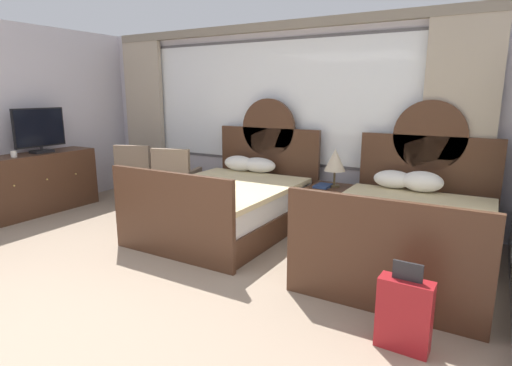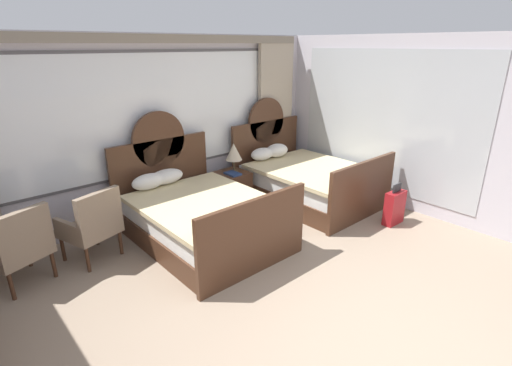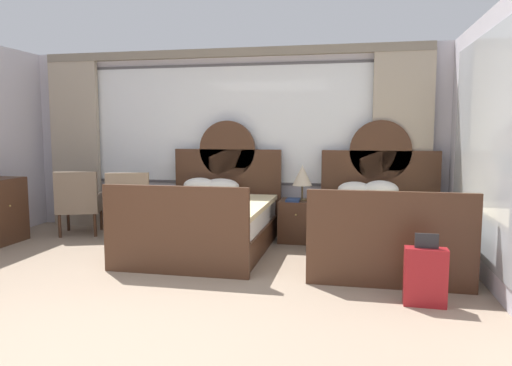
{
  "view_description": "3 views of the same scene",
  "coord_description": "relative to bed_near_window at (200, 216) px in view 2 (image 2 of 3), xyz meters",
  "views": [
    {
      "loc": [
        2.86,
        -1.41,
        1.73
      ],
      "look_at": [
        0.67,
        2.34,
        0.77
      ],
      "focal_mm": 28.85,
      "sensor_mm": 36.0,
      "label": 1
    },
    {
      "loc": [
        -2.54,
        -1.22,
        2.55
      ],
      "look_at": [
        0.51,
        2.21,
        0.87
      ],
      "focal_mm": 26.71,
      "sensor_mm": 36.0,
      "label": 2
    },
    {
      "loc": [
        1.82,
        -2.9,
        1.51
      ],
      "look_at": [
        0.69,
        2.6,
        0.89
      ],
      "focal_mm": 33.35,
      "sensor_mm": 36.0,
      "label": 3
    }
  ],
  "objects": [
    {
      "name": "bed_near_window",
      "position": [
        0.0,
        0.0,
        0.0
      ],
      "size": [
        1.59,
        2.18,
        1.65
      ],
      "color": "#472B1C",
      "rests_on": "ground_plane"
    },
    {
      "name": "table_lamp_on_nightstand",
      "position": [
        1.14,
        0.68,
        0.55
      ],
      "size": [
        0.27,
        0.27,
        0.48
      ],
      "color": "brown",
      "rests_on": "nightstand_between_beds"
    },
    {
      "name": "book_on_nightstand",
      "position": [
        1.03,
        0.58,
        0.23
      ],
      "size": [
        0.18,
        0.26,
        0.03
      ],
      "color": "navy",
      "rests_on": "nightstand_between_beds"
    },
    {
      "name": "wall_back_window",
      "position": [
        -0.01,
        1.17,
        1.07
      ],
      "size": [
        6.22,
        0.22,
        2.7
      ],
      "color": "silver",
      "rests_on": "ground_plane"
    },
    {
      "name": "ground_plane",
      "position": [
        -0.01,
        -2.79,
        -0.35
      ],
      "size": [
        24.0,
        24.0,
        0.0
      ],
      "primitive_type": "plane",
      "color": "gray"
    },
    {
      "name": "armchair_by_window_centre",
      "position": [
        -2.06,
        0.43,
        0.14
      ],
      "size": [
        0.74,
        0.74,
        0.93
      ],
      "color": "#84705B",
      "rests_on": "ground_plane"
    },
    {
      "name": "wall_right_mirror",
      "position": [
        3.13,
        -1.08,
        1.0
      ],
      "size": [
        0.08,
        4.57,
        2.7
      ],
      "color": "silver",
      "rests_on": "ground_plane"
    },
    {
      "name": "suitcase_on_floor",
      "position": [
        2.44,
        -1.51,
        -0.1
      ],
      "size": [
        0.36,
        0.16,
        0.63
      ],
      "color": "maroon",
      "rests_on": "ground_plane"
    },
    {
      "name": "nightstand_between_beds",
      "position": [
        1.09,
        0.68,
        -0.07
      ],
      "size": [
        0.49,
        0.52,
        0.57
      ],
      "color": "#472B1C",
      "rests_on": "ground_plane"
    },
    {
      "name": "bed_near_mirror",
      "position": [
        2.16,
        0.0,
        0.0
      ],
      "size": [
        1.59,
        2.18,
        1.65
      ],
      "color": "#472B1C",
      "rests_on": "ground_plane"
    },
    {
      "name": "armchair_by_window_left",
      "position": [
        -1.27,
        0.43,
        0.14
      ],
      "size": [
        0.73,
        0.73,
        0.93
      ],
      "color": "#84705B",
      "rests_on": "ground_plane"
    }
  ]
}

